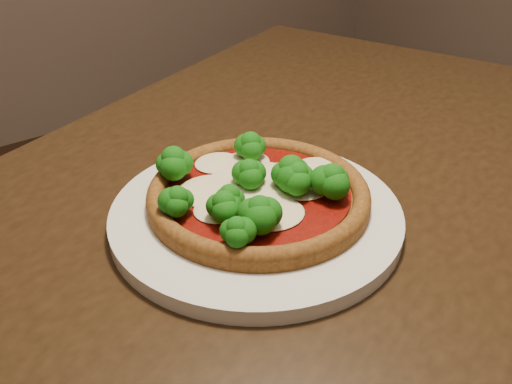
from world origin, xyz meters
TOP-DOWN VIEW (x-y plane):
  - dining_table at (-0.11, 0.08)m, footprint 1.43×1.17m
  - plate at (-0.19, 0.05)m, footprint 0.33×0.33m
  - pizza at (-0.18, 0.06)m, footprint 0.25×0.25m

SIDE VIEW (x-z plane):
  - dining_table at x=-0.11m, z-range 0.28..1.03m
  - plate at x=-0.19m, z-range 0.75..0.77m
  - pizza at x=-0.18m, z-range 0.75..0.82m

